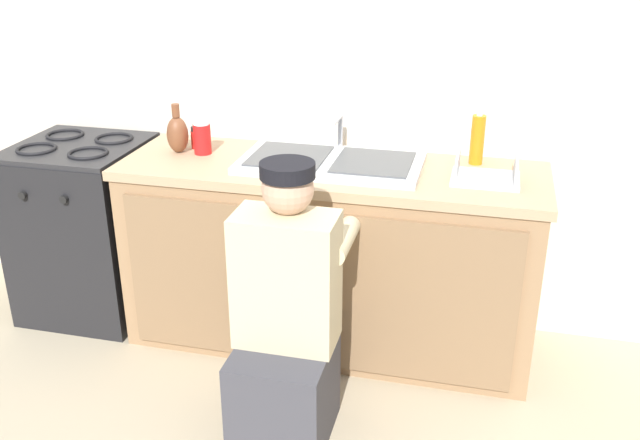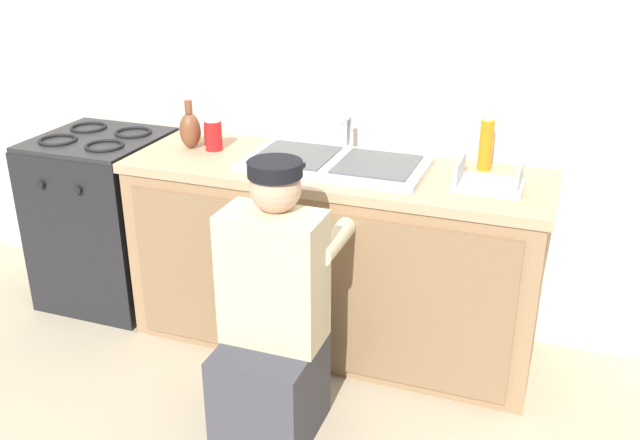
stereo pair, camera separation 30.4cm
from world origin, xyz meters
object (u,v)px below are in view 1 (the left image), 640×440
dish_rack_tray (486,176)px  soap_bottle_orange (477,139)px  spice_bottle_red (195,138)px  soda_cup_red (202,138)px  sink_double_basin (331,162)px  plumber_person (286,329)px  stove_range (88,228)px  vase_decorative (177,134)px

dish_rack_tray → soap_bottle_orange: (-0.05, 0.22, 0.09)m
spice_bottle_red → soda_cup_red: (0.07, -0.07, 0.02)m
sink_double_basin → plumber_person: plumber_person is taller
sink_double_basin → stove_range: (-1.26, -0.00, -0.45)m
dish_rack_tray → stove_range: bearing=179.1°
dish_rack_tray → sink_double_basin: bearing=177.1°
vase_decorative → dish_rack_tray: vase_decorative is taller
dish_rack_tray → spice_bottle_red: bearing=174.3°
vase_decorative → dish_rack_tray: bearing=-2.3°
plumber_person → sink_double_basin: bearing=89.1°
sink_double_basin → spice_bottle_red: (-0.68, 0.10, 0.03)m
soap_bottle_orange → vase_decorative: bearing=-173.1°
sink_double_basin → soda_cup_red: bearing=177.0°
plumber_person → dish_rack_tray: (0.68, 0.66, 0.44)m
plumber_person → soda_cup_red: plumber_person is taller
vase_decorative → plumber_person: bearing=-44.8°
vase_decorative → spice_bottle_red: size_ratio=2.19×
sink_double_basin → soda_cup_red: size_ratio=5.26×
stove_range → dish_rack_tray: 1.98m
sink_double_basin → soap_bottle_orange: bearing=16.9°
vase_decorative → soap_bottle_orange: bearing=6.9°
stove_range → soap_bottle_orange: 1.97m
sink_double_basin → soap_bottle_orange: size_ratio=3.20×
vase_decorative → dish_rack_tray: (1.41, -0.06, -0.07)m
vase_decorative → soap_bottle_orange: soap_bottle_orange is taller
soda_cup_red → spice_bottle_red: bearing=134.1°
soda_cup_red → plumber_person: bearing=-50.2°
plumber_person → spice_bottle_red: (-0.67, 0.80, 0.47)m
sink_double_basin → dish_rack_tray: 0.67m
stove_range → vase_decorative: vase_decorative is taller
soap_bottle_orange → soda_cup_red: size_ratio=1.64×
soda_cup_red → dish_rack_tray: bearing=-3.0°
stove_range → dish_rack_tray: bearing=-0.9°
soap_bottle_orange → stove_range: bearing=-174.2°
sink_double_basin → soap_bottle_orange: 0.65m
plumber_person → dish_rack_tray: bearing=44.3°
soap_bottle_orange → spice_bottle_red: (-1.30, -0.09, -0.06)m
vase_decorative → dish_rack_tray: 1.41m
sink_double_basin → dish_rack_tray: sink_double_basin is taller
plumber_person → vase_decorative: bearing=135.2°
sink_double_basin → stove_range: 1.34m
sink_double_basin → soap_bottle_orange: soap_bottle_orange is taller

